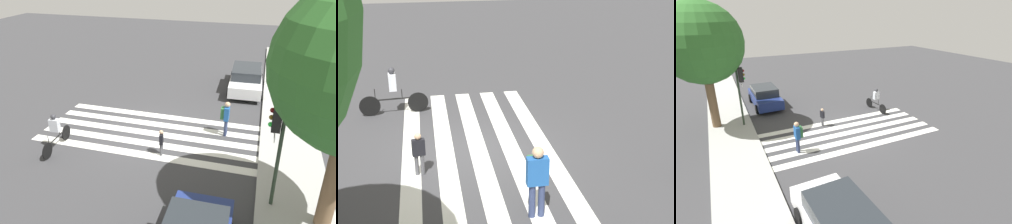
% 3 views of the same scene
% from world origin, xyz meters
% --- Properties ---
extents(ground_plane, '(60.00, 60.00, 0.00)m').
position_xyz_m(ground_plane, '(0.00, 0.00, 0.00)').
color(ground_plane, '#38383A').
extents(sidewalk_curb, '(36.00, 2.50, 0.14)m').
position_xyz_m(sidewalk_curb, '(0.00, 6.25, 0.07)').
color(sidewalk_curb, '#9E9E99').
rests_on(sidewalk_curb, ground_plane).
extents(crosswalk_stripes, '(4.23, 10.00, 0.01)m').
position_xyz_m(crosswalk_stripes, '(0.00, 0.00, 0.00)').
color(crosswalk_stripes, silver).
rests_on(crosswalk_stripes, ground_plane).
extents(traffic_light, '(0.60, 0.50, 3.88)m').
position_xyz_m(traffic_light, '(3.67, 5.35, 2.72)').
color(traffic_light, '#283828').
rests_on(traffic_light, ground_plane).
extents(street_tree, '(4.50, 4.50, 7.35)m').
position_xyz_m(street_tree, '(4.18, 7.00, 5.07)').
color(street_tree, brown).
rests_on(street_tree, ground_plane).
extents(pedestrian_child_with_backpack, '(0.46, 0.39, 1.66)m').
position_xyz_m(pedestrian_child_with_backpack, '(-0.83, 3.38, 0.97)').
color(pedestrian_child_with_backpack, navy).
rests_on(pedestrian_child_with_backpack, ground_plane).
extents(pedestrian_adult_tall_backpack, '(0.34, 0.20, 1.15)m').
position_xyz_m(pedestrian_adult_tall_backpack, '(1.63, 1.07, 0.65)').
color(pedestrian_adult_tall_backpack, '#4C4C51').
rests_on(pedestrian_adult_tall_backpack, ground_plane).
extents(cyclist_mid_street, '(2.28, 0.42, 1.64)m').
position_xyz_m(cyclist_mid_street, '(2.43, -3.38, 0.87)').
color(cyclist_mid_street, black).
rests_on(cyclist_mid_street, ground_plane).
extents(car_parked_dark_suv, '(4.43, 1.99, 1.49)m').
position_xyz_m(car_parked_dark_suv, '(6.99, 3.53, 0.76)').
color(car_parked_dark_suv, navy).
rests_on(car_parked_dark_suv, ground_plane).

